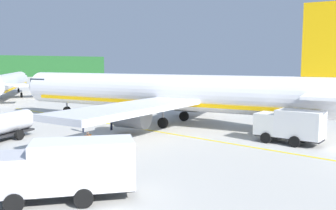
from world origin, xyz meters
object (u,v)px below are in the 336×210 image
airliner_foreground (166,93)px  crew_loader_left (88,141)px  service_truck_baggage (67,168)px  crew_loader_right (83,121)px  airliner_mid_apron (9,83)px  crew_marshaller (111,120)px  cargo_container_near (302,116)px  service_truck_catering (290,125)px

airliner_foreground → crew_loader_left: airliner_foreground is taller
service_truck_baggage → crew_loader_right: bearing=51.0°
airliner_mid_apron → crew_loader_right: 41.21m
crew_marshaller → crew_loader_left: (-7.58, -6.19, 0.00)m
service_truck_baggage → cargo_container_near: (28.86, -0.82, -0.66)m
service_truck_catering → crew_loader_right: service_truck_catering is taller
service_truck_catering → crew_loader_left: 16.30m
airliner_mid_apron → crew_loader_left: airliner_mid_apron is taller
service_truck_catering → crew_loader_right: 18.90m
service_truck_catering → airliner_foreground: bearing=86.7°
service_truck_baggage → service_truck_catering: size_ratio=1.21×
airliner_mid_apron → crew_loader_right: (-12.18, -39.33, -1.81)m
airliner_mid_apron → crew_loader_right: airliner_mid_apron is taller
service_truck_catering → crew_marshaller: bearing=109.1°
service_truck_baggage → service_truck_catering: 19.46m
service_truck_catering → crew_loader_right: bearing=115.2°
airliner_mid_apron → crew_marshaller: bearing=-103.4°
service_truck_baggage → crew_loader_left: size_ratio=3.91×
service_truck_catering → crew_loader_left: (-13.08, 9.71, -0.56)m
service_truck_catering → cargo_container_near: size_ratio=2.69×
service_truck_catering → service_truck_baggage: bearing=170.0°
crew_loader_right → airliner_mid_apron: bearing=72.8°
service_truck_baggage → crew_marshaller: (13.66, 12.52, -0.63)m
crew_loader_left → crew_loader_right: 8.95m
service_truck_catering → cargo_container_near: 10.04m
cargo_container_near → crew_marshaller: (-15.20, 13.34, 0.04)m
crew_marshaller → crew_loader_right: 2.81m
crew_marshaller → crew_loader_left: bearing=-140.8°
airliner_foreground → crew_loader_right: 9.63m
service_truck_catering → crew_marshaller: 16.83m
cargo_container_near → crew_loader_left: (-22.78, 7.15, 0.04)m
service_truck_baggage → service_truck_catering: service_truck_baggage is taller
airliner_mid_apron → crew_loader_left: (-17.23, -46.72, -1.88)m
airliner_foreground → service_truck_baggage: 22.72m
airliner_foreground → crew_marshaller: (-6.30, 1.82, -2.40)m
airliner_foreground → service_truck_catering: (-0.80, -14.07, -1.84)m
cargo_container_near → crew_loader_left: 23.87m
airliner_foreground → service_truck_baggage: size_ratio=6.26×
airliner_mid_apron → service_truck_baggage: bearing=-113.7°
cargo_container_near → crew_marshaller: bearing=138.7°
crew_marshaller → crew_loader_right: crew_loader_right is taller
service_truck_catering → crew_loader_left: service_truck_catering is taller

